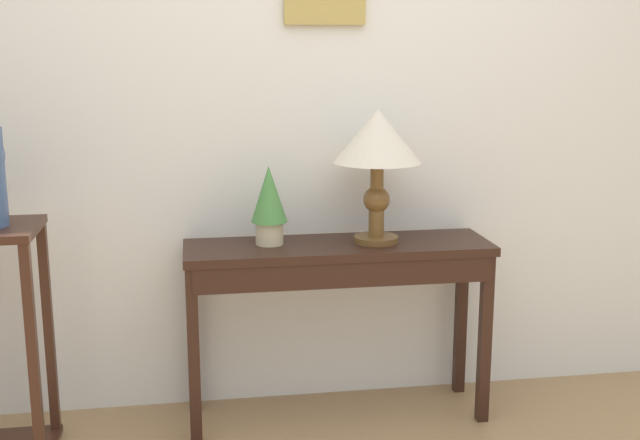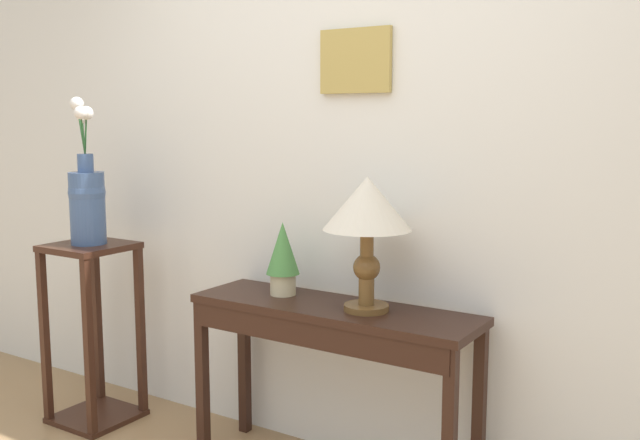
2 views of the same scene
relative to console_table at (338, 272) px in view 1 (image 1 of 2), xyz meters
name	(u,v)px [view 1 (image 1 of 2)]	position (x,y,z in m)	size (l,w,h in m)	color
back_wall_with_art	(327,77)	(0.00, 0.29, 0.77)	(9.00, 0.13, 2.80)	silver
console_table	(338,272)	(0.00, 0.00, 0.00)	(1.24, 0.36, 0.75)	black
table_lamp	(377,144)	(0.16, 0.02, 0.51)	(0.35, 0.35, 0.54)	brown
potted_plant_on_console	(269,202)	(-0.27, 0.05, 0.29)	(0.14, 0.14, 0.32)	beige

